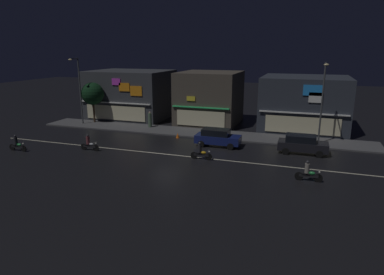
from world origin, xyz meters
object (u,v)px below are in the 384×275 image
at_px(streetlamp_west, 79,86).
at_px(pedestrian_on_sidewalk, 150,120).
at_px(traffic_cone, 178,135).
at_px(motorcycle_following, 201,152).
at_px(motorcycle_lead, 308,173).
at_px(streetlamp_mid, 323,97).
at_px(parked_car_trailing, 217,137).
at_px(motorcycle_trailing_far, 17,144).
at_px(parked_car_near_kerb, 302,144).
at_px(motorcycle_opposite_lane, 89,144).

distance_m(streetlamp_west, pedestrian_on_sidewalk, 9.65).
xyz_separation_m(streetlamp_west, traffic_cone, (13.56, -2.18, -4.51)).
bearing_deg(motorcycle_following, motorcycle_lead, 162.70).
relative_size(streetlamp_mid, traffic_cone, 14.16).
height_order(streetlamp_mid, parked_car_trailing, streetlamp_mid).
height_order(pedestrian_on_sidewalk, motorcycle_following, pedestrian_on_sidewalk).
distance_m(parked_car_trailing, motorcycle_trailing_far, 18.59).
height_order(parked_car_near_kerb, motorcycle_lead, parked_car_near_kerb).
distance_m(parked_car_near_kerb, motorcycle_lead, 6.87).
relative_size(motorcycle_trailing_far, traffic_cone, 3.45).
relative_size(streetlamp_mid, pedestrian_on_sidewalk, 4.20).
xyz_separation_m(motorcycle_following, traffic_cone, (-4.44, 6.07, -0.36)).
bearing_deg(traffic_cone, motorcycle_opposite_lane, -131.53).
height_order(motorcycle_following, motorcycle_trailing_far, same).
relative_size(streetlamp_mid, motorcycle_trailing_far, 4.10).
distance_m(streetlamp_west, motorcycle_following, 20.23).
bearing_deg(motorcycle_trailing_far, motorcycle_lead, -177.81).
relative_size(streetlamp_west, motorcycle_opposite_lane, 4.19).
distance_m(parked_car_near_kerb, traffic_cone, 12.62).
bearing_deg(motorcycle_following, motorcycle_opposite_lane, 1.64).
bearing_deg(pedestrian_on_sidewalk, traffic_cone, -35.03).
height_order(parked_car_trailing, traffic_cone, parked_car_trailing).
relative_size(parked_car_near_kerb, motorcycle_lead, 2.26).
distance_m(streetlamp_mid, traffic_cone, 14.78).
height_order(pedestrian_on_sidewalk, parked_car_near_kerb, pedestrian_on_sidewalk).
distance_m(streetlamp_mid, parked_car_trailing, 10.58).
xyz_separation_m(streetlamp_mid, motorcycle_following, (-9.55, -7.87, -4.05)).
bearing_deg(motorcycle_following, streetlamp_west, -27.37).
xyz_separation_m(streetlamp_mid, parked_car_near_kerb, (-1.46, -3.28, -3.82)).
xyz_separation_m(parked_car_trailing, traffic_cone, (-4.73, 1.61, -0.59)).
bearing_deg(parked_car_near_kerb, traffic_cone, -6.74).
bearing_deg(traffic_cone, parked_car_near_kerb, -6.74).
bearing_deg(motorcycle_following, parked_car_trailing, -96.45).
distance_m(motorcycle_following, traffic_cone, 7.53).
distance_m(motorcycle_lead, motorcycle_following, 8.92).
bearing_deg(motorcycle_lead, motorcycle_following, -17.40).
bearing_deg(streetlamp_west, motorcycle_lead, -21.52).
xyz_separation_m(parked_car_near_kerb, motorcycle_lead, (0.56, -6.84, -0.24)).
distance_m(streetlamp_west, motorcycle_lead, 28.93).
distance_m(streetlamp_mid, parked_car_near_kerb, 5.24).
relative_size(motorcycle_lead, motorcycle_opposite_lane, 1.00).
distance_m(streetlamp_mid, pedestrian_on_sidewalk, 19.15).
bearing_deg(motorcycle_lead, streetlamp_mid, -97.97).
distance_m(streetlamp_west, parked_car_trailing, 19.08).
height_order(parked_car_trailing, motorcycle_trailing_far, parked_car_trailing).
relative_size(streetlamp_mid, motorcycle_following, 4.10).
bearing_deg(motorcycle_lead, traffic_cone, -35.30).
height_order(parked_car_trailing, motorcycle_lead, parked_car_trailing).
xyz_separation_m(parked_car_trailing, motorcycle_lead, (8.35, -6.71, -0.24)).
xyz_separation_m(pedestrian_on_sidewalk, motorcycle_lead, (17.83, -11.56, -0.36)).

